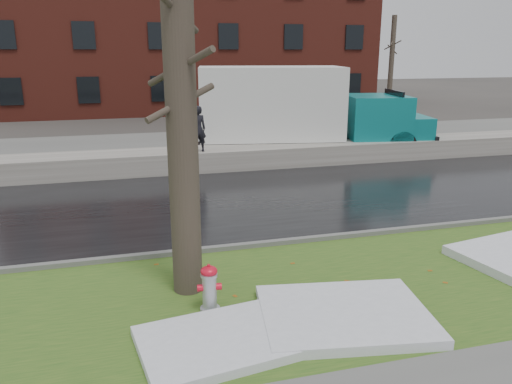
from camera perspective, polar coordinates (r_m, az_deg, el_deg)
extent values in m
plane|color=#47423D|center=(10.05, 2.59, -8.43)|extent=(120.00, 120.00, 0.00)
cube|color=#2A511B|center=(8.98, 5.06, -11.46)|extent=(60.00, 4.50, 0.04)
cube|color=black|center=(14.13, -2.96, -1.10)|extent=(60.00, 7.00, 0.03)
cube|color=slate|center=(22.28, -7.64, 5.08)|extent=(60.00, 9.00, 0.03)
cube|color=slate|center=(10.91, 0.99, -6.01)|extent=(60.00, 0.15, 0.14)
cube|color=#A59F97|center=(18.04, -5.83, 3.76)|extent=(60.00, 1.60, 0.75)
cube|color=maroon|center=(39.03, -8.43, 16.98)|extent=(26.00, 12.00, 10.00)
cylinder|color=brown|center=(34.87, -20.98, 13.41)|extent=(0.36, 0.36, 6.50)
cylinder|color=brown|center=(34.86, -21.14, 14.96)|extent=(0.84, 1.62, 0.73)
cylinder|color=brown|center=(34.87, -21.29, 16.43)|extent=(1.08, 1.26, 0.66)
cylinder|color=brown|center=(34.87, -21.04, 13.98)|extent=(1.40, 0.61, 0.63)
cylinder|color=brown|center=(37.76, 15.21, 14.00)|extent=(0.36, 0.36, 6.50)
cylinder|color=brown|center=(37.75, 15.32, 15.44)|extent=(0.84, 1.62, 0.73)
cylinder|color=brown|center=(37.76, 15.42, 16.80)|extent=(1.08, 1.26, 0.66)
cylinder|color=brown|center=(37.75, 15.25, 14.53)|extent=(1.40, 0.61, 0.63)
cylinder|color=#ADAFB5|center=(8.24, -5.34, -11.21)|extent=(0.25, 0.25, 0.70)
ellipsoid|color=red|center=(8.09, -5.40, -8.99)|extent=(0.29, 0.29, 0.16)
cylinder|color=red|center=(8.05, -5.42, -8.40)|extent=(0.05, 0.05, 0.05)
cylinder|color=red|center=(8.20, -6.38, -10.84)|extent=(0.11, 0.12, 0.11)
cylinder|color=red|center=(8.22, -4.32, -10.71)|extent=(0.11, 0.12, 0.11)
cylinder|color=#ADAFB5|center=(8.34, -5.44, -10.33)|extent=(0.15, 0.11, 0.14)
cylinder|color=brown|center=(8.21, -8.55, 9.44)|extent=(0.58, 0.58, 6.40)
cylinder|color=brown|center=(8.17, -8.74, 13.90)|extent=(0.96, 1.39, 0.67)
cylinder|color=brown|center=(8.18, -8.99, 19.67)|extent=(0.84, 1.26, 0.60)
cylinder|color=brown|center=(8.20, -8.58, 10.08)|extent=(1.22, 0.72, 0.57)
cube|color=black|center=(20.30, 5.41, 5.96)|extent=(8.25, 2.45, 0.23)
cube|color=silver|center=(19.90, 1.68, 10.15)|extent=(5.90, 3.50, 2.77)
cube|color=#0D767A|center=(20.89, 13.46, 8.30)|extent=(2.75, 2.84, 1.74)
cube|color=#0D767A|center=(21.46, 17.19, 7.12)|extent=(1.61, 2.44, 0.92)
cube|color=black|center=(21.06, 15.45, 9.91)|extent=(0.44, 2.03, 0.92)
cube|color=black|center=(20.06, -8.04, 4.79)|extent=(1.94, 1.52, 0.69)
cylinder|color=black|center=(20.30, 16.29, 5.10)|extent=(1.16, 0.50, 1.13)
cylinder|color=black|center=(22.29, 14.33, 6.16)|extent=(1.16, 0.50, 1.13)
cylinder|color=black|center=(19.11, 2.94, 5.08)|extent=(1.16, 0.50, 1.13)
cylinder|color=black|center=(21.21, 2.14, 6.17)|extent=(1.16, 0.50, 1.13)
cylinder|color=black|center=(18.95, -2.00, 5.00)|extent=(1.16, 0.50, 1.13)
cylinder|color=black|center=(21.07, -2.32, 6.10)|extent=(1.16, 0.50, 1.13)
imported|color=black|center=(17.35, -6.67, 7.17)|extent=(0.62, 0.45, 1.58)
cube|color=silver|center=(8.21, 10.10, -13.66)|extent=(2.88, 2.38, 0.16)
cube|color=silver|center=(7.49, -4.36, -16.68)|extent=(2.41, 1.90, 0.14)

